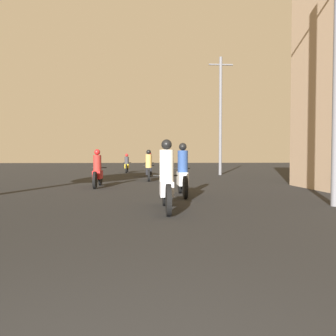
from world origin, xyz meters
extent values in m
cylinder|color=black|center=(0.63, 7.06, 0.34)|extent=(0.10, 0.68, 0.68)
cylinder|color=black|center=(0.63, 5.60, 0.34)|extent=(0.10, 0.68, 0.68)
cube|color=#ADADB2|center=(0.63, 6.33, 0.51)|extent=(0.30, 0.70, 0.34)
cylinder|color=black|center=(0.63, 6.80, 0.78)|extent=(0.60, 0.04, 0.04)
cylinder|color=silver|center=(0.63, 6.26, 1.04)|extent=(0.32, 0.32, 0.72)
sphere|color=black|center=(0.63, 6.26, 1.52)|extent=(0.24, 0.24, 0.24)
cylinder|color=black|center=(1.31, 9.79, 0.34)|extent=(0.10, 0.68, 0.68)
cylinder|color=black|center=(1.31, 8.31, 0.34)|extent=(0.10, 0.68, 0.68)
cube|color=silver|center=(1.31, 9.05, 0.54)|extent=(0.30, 0.81, 0.41)
cylinder|color=black|center=(1.31, 9.54, 0.85)|extent=(0.60, 0.04, 0.04)
cylinder|color=navy|center=(1.31, 8.97, 1.09)|extent=(0.32, 0.32, 0.68)
sphere|color=black|center=(1.31, 8.97, 1.55)|extent=(0.24, 0.24, 0.24)
cylinder|color=black|center=(-1.81, 13.00, 0.33)|extent=(0.10, 0.67, 0.67)
cylinder|color=black|center=(-1.81, 11.51, 0.33)|extent=(0.10, 0.67, 0.67)
cube|color=red|center=(-1.81, 12.25, 0.50)|extent=(0.30, 0.94, 0.34)
cylinder|color=black|center=(-1.81, 12.74, 0.77)|extent=(0.60, 0.04, 0.04)
cylinder|color=maroon|center=(-1.81, 12.16, 0.99)|extent=(0.32, 0.32, 0.62)
sphere|color=#A51919|center=(-1.81, 12.16, 1.42)|extent=(0.24, 0.24, 0.24)
cylinder|color=black|center=(0.29, 16.37, 0.30)|extent=(0.10, 0.59, 0.59)
cylinder|color=black|center=(0.29, 14.99, 0.30)|extent=(0.10, 0.59, 0.59)
cube|color=black|center=(0.29, 15.68, 0.48)|extent=(0.30, 0.70, 0.37)
cylinder|color=black|center=(0.29, 16.13, 0.76)|extent=(0.60, 0.04, 0.04)
cylinder|color=#B28E47|center=(0.29, 15.61, 1.00)|extent=(0.32, 0.32, 0.69)
sphere|color=black|center=(0.29, 15.61, 1.47)|extent=(0.24, 0.24, 0.24)
cylinder|color=black|center=(0.35, 19.83, 0.32)|extent=(0.10, 0.65, 0.65)
cylinder|color=black|center=(0.35, 18.38, 0.32)|extent=(0.10, 0.65, 0.65)
cube|color=#1E389E|center=(0.35, 19.10, 0.53)|extent=(0.30, 0.94, 0.41)
cylinder|color=black|center=(0.35, 19.57, 0.83)|extent=(0.60, 0.04, 0.04)
cylinder|color=navy|center=(0.35, 19.01, 1.02)|extent=(0.32, 0.32, 0.57)
sphere|color=#A51919|center=(0.35, 19.01, 1.42)|extent=(0.24, 0.24, 0.24)
cylinder|color=black|center=(-1.32, 24.67, 0.33)|extent=(0.10, 0.66, 0.66)
cylinder|color=black|center=(-1.32, 23.18, 0.33)|extent=(0.10, 0.66, 0.66)
cube|color=gold|center=(-1.32, 23.93, 0.49)|extent=(0.30, 0.82, 0.32)
cylinder|color=black|center=(-1.32, 24.41, 0.75)|extent=(0.60, 0.04, 0.04)
cylinder|color=#2D2D33|center=(-1.32, 23.85, 0.93)|extent=(0.32, 0.32, 0.56)
sphere|color=#A51919|center=(-1.32, 23.85, 1.33)|extent=(0.24, 0.24, 0.24)
cylinder|color=slate|center=(5.10, 20.35, 3.90)|extent=(0.20, 0.20, 7.80)
cylinder|color=slate|center=(5.10, 20.35, 7.30)|extent=(1.60, 0.10, 0.10)
camera|label=1|loc=(0.17, -1.20, 1.26)|focal=35.00mm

